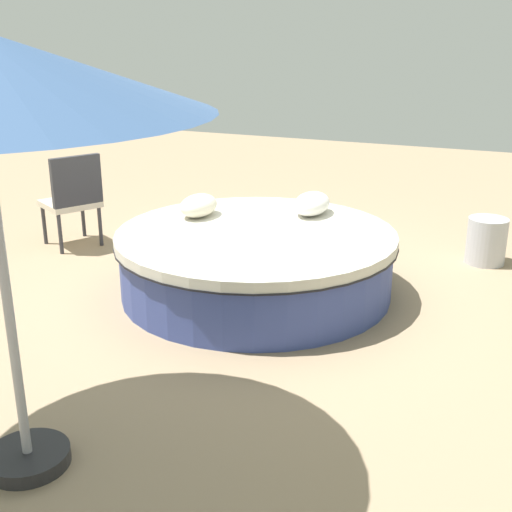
{
  "coord_description": "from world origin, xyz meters",
  "views": [
    {
      "loc": [
        -4.97,
        -2.11,
        2.21
      ],
      "look_at": [
        0.0,
        0.0,
        0.33
      ],
      "focal_mm": 46.7,
      "sensor_mm": 36.0,
      "label": 1
    }
  ],
  "objects_px": {
    "throw_pillow_1": "(199,205)",
    "patio_chair": "(73,195)",
    "round_bed": "(256,261)",
    "side_table": "(486,241)",
    "throw_pillow_0": "(312,204)"
  },
  "relations": [
    {
      "from": "throw_pillow_1",
      "to": "patio_chair",
      "type": "height_order",
      "value": "patio_chair"
    },
    {
      "from": "round_bed",
      "to": "throw_pillow_1",
      "type": "relative_size",
      "value": 5.35
    },
    {
      "from": "throw_pillow_1",
      "to": "side_table",
      "type": "relative_size",
      "value": 0.99
    },
    {
      "from": "round_bed",
      "to": "throw_pillow_0",
      "type": "distance_m",
      "value": 0.83
    },
    {
      "from": "patio_chair",
      "to": "throw_pillow_1",
      "type": "bearing_deg",
      "value": -68.19
    },
    {
      "from": "throw_pillow_0",
      "to": "side_table",
      "type": "height_order",
      "value": "throw_pillow_0"
    },
    {
      "from": "throw_pillow_0",
      "to": "side_table",
      "type": "bearing_deg",
      "value": -59.75
    },
    {
      "from": "round_bed",
      "to": "side_table",
      "type": "xyz_separation_m",
      "value": [
        1.57,
        -1.77,
        -0.06
      ]
    },
    {
      "from": "throw_pillow_1",
      "to": "patio_chair",
      "type": "distance_m",
      "value": 1.57
    },
    {
      "from": "round_bed",
      "to": "throw_pillow_0",
      "type": "xyz_separation_m",
      "value": [
        0.7,
        -0.26,
        0.37
      ]
    },
    {
      "from": "throw_pillow_1",
      "to": "patio_chair",
      "type": "relative_size",
      "value": 0.46
    },
    {
      "from": "round_bed",
      "to": "throw_pillow_0",
      "type": "bearing_deg",
      "value": -20.61
    },
    {
      "from": "patio_chair",
      "to": "side_table",
      "type": "height_order",
      "value": "patio_chair"
    },
    {
      "from": "patio_chair",
      "to": "side_table",
      "type": "bearing_deg",
      "value": -45.25
    },
    {
      "from": "side_table",
      "to": "throw_pillow_1",
      "type": "bearing_deg",
      "value": 118.84
    }
  ]
}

